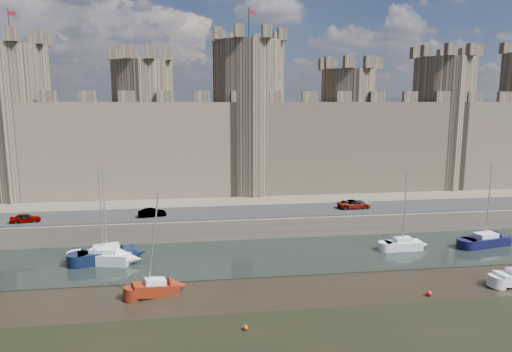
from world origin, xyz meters
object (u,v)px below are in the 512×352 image
(car_3, at_px, (354,204))
(sailboat_1, at_px, (107,254))
(car_2, at_px, (358,203))
(sailboat_4, at_px, (155,287))
(car_1, at_px, (152,213))
(sailboat_0, at_px, (103,256))
(car_0, at_px, (25,218))
(sailboat_3, at_px, (485,240))
(sailboat_2, at_px, (403,244))

(car_3, height_order, sailboat_1, sailboat_1)
(car_2, height_order, sailboat_1, sailboat_1)
(car_2, height_order, sailboat_4, sailboat_4)
(car_1, relative_size, sailboat_1, 0.30)
(car_3, height_order, sailboat_4, sailboat_4)
(sailboat_4, bearing_deg, car_1, 78.34)
(car_3, distance_m, sailboat_4, 30.75)
(car_3, xyz_separation_m, sailboat_1, (-30.19, -9.44, -2.23))
(car_2, bearing_deg, sailboat_0, 94.18)
(car_2, bearing_deg, car_0, 78.51)
(sailboat_4, bearing_deg, car_3, 19.71)
(sailboat_4, bearing_deg, sailboat_1, 105.23)
(car_2, height_order, sailboat_3, sailboat_3)
(sailboat_0, xyz_separation_m, sailboat_4, (5.92, -8.50, -0.11))
(sailboat_2, bearing_deg, sailboat_0, -179.88)
(car_0, bearing_deg, sailboat_4, -144.83)
(car_0, distance_m, car_2, 41.46)
(car_1, xyz_separation_m, car_3, (26.22, 0.79, 0.05))
(sailboat_1, bearing_deg, car_1, 50.33)
(car_0, height_order, car_1, car_0)
(car_0, height_order, sailboat_0, sailboat_0)
(car_0, bearing_deg, car_3, -96.55)
(car_1, height_order, sailboat_2, sailboat_2)
(sailboat_1, xyz_separation_m, sailboat_4, (5.64, -8.92, -0.18))
(car_3, bearing_deg, car_2, -52.86)
(car_2, bearing_deg, sailboat_2, 174.03)
(car_0, xyz_separation_m, car_2, (41.41, 2.00, 0.04))
(car_2, relative_size, sailboat_3, 0.43)
(car_3, bearing_deg, car_0, 91.49)
(car_1, bearing_deg, car_3, -99.95)
(sailboat_2, bearing_deg, car_3, 102.76)
(sailboat_4, bearing_deg, sailboat_3, -4.27)
(car_0, relative_size, sailboat_1, 0.29)
(sailboat_2, relative_size, sailboat_4, 0.97)
(car_0, distance_m, car_1, 14.54)
(car_2, distance_m, sailboat_0, 32.90)
(car_2, distance_m, sailboat_3, 15.85)
(sailboat_0, bearing_deg, sailboat_2, 12.18)
(car_1, relative_size, sailboat_2, 0.38)
(car_1, bearing_deg, sailboat_4, 173.75)
(sailboat_3, bearing_deg, sailboat_4, -178.32)
(car_0, bearing_deg, sailboat_0, -137.82)
(car_3, relative_size, sailboat_2, 0.48)
(sailboat_1, bearing_deg, car_2, 2.89)
(car_2, xyz_separation_m, car_3, (-0.67, -0.52, -0.00))
(sailboat_1, relative_size, sailboat_4, 1.23)
(car_2, height_order, car_3, car_2)
(car_0, bearing_deg, sailboat_3, -107.73)
(sailboat_3, relative_size, sailboat_4, 1.04)
(car_0, relative_size, sailboat_4, 0.35)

